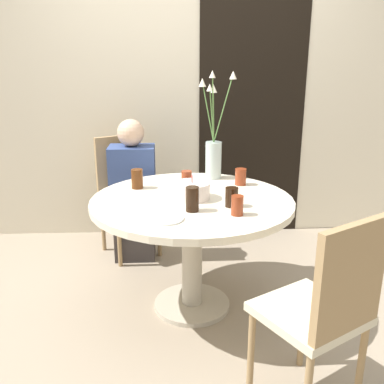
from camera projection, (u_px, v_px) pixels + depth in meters
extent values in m
plane|color=gray|center=(192.00, 306.00, 2.74)|extent=(16.00, 16.00, 0.00)
cube|color=beige|center=(184.00, 86.00, 3.59)|extent=(8.00, 0.05, 2.60)
cube|color=black|center=(252.00, 119.00, 3.67)|extent=(0.90, 0.01, 2.05)
cylinder|color=beige|center=(192.00, 202.00, 2.53)|extent=(1.20, 1.20, 0.04)
cylinder|color=#B7AD99|center=(192.00, 255.00, 2.64)|extent=(0.13, 0.13, 0.66)
cylinder|color=#B7AD99|center=(192.00, 304.00, 2.74)|extent=(0.48, 0.48, 0.03)
cube|color=beige|center=(129.00, 200.00, 3.36)|extent=(0.54, 0.54, 0.04)
cube|color=#997A51|center=(119.00, 164.00, 3.44)|extent=(0.35, 0.22, 0.46)
cylinder|color=#997A51|center=(119.00, 239.00, 3.21)|extent=(0.03, 0.03, 0.44)
cylinder|color=#997A51|center=(159.00, 230.00, 3.38)|extent=(0.03, 0.03, 0.44)
cylinder|color=#997A51|center=(103.00, 225.00, 3.49)|extent=(0.03, 0.03, 0.44)
cylinder|color=#997A51|center=(141.00, 217.00, 3.66)|extent=(0.03, 0.03, 0.44)
cube|color=beige|center=(309.00, 313.00, 1.86)|extent=(0.55, 0.55, 0.04)
cube|color=#997A51|center=(350.00, 279.00, 1.64)|extent=(0.35, 0.22, 0.46)
cylinder|color=#997A51|center=(303.00, 328.00, 2.15)|extent=(0.03, 0.03, 0.44)
cylinder|color=#997A51|center=(251.00, 352.00, 1.98)|extent=(0.03, 0.03, 0.44)
cylinder|color=#997A51|center=(361.00, 367.00, 1.88)|extent=(0.03, 0.03, 0.44)
cylinder|color=white|center=(192.00, 190.00, 2.51)|extent=(0.21, 0.21, 0.10)
cylinder|color=#E54C4C|center=(192.00, 179.00, 2.49)|extent=(0.01, 0.01, 0.04)
cylinder|color=#B2C6C1|center=(213.00, 160.00, 2.93)|extent=(0.11, 0.11, 0.25)
cylinder|color=#4C7538|center=(208.00, 112.00, 2.87)|extent=(0.08, 0.10, 0.39)
cone|color=silver|center=(202.00, 82.00, 2.85)|extent=(0.05, 0.05, 0.06)
cylinder|color=#4C7538|center=(213.00, 110.00, 2.73)|extent=(0.04, 0.19, 0.45)
cone|color=silver|center=(212.00, 74.00, 2.58)|extent=(0.04, 0.04, 0.04)
cylinder|color=#4C7538|center=(214.00, 115.00, 2.88)|extent=(0.01, 0.10, 0.35)
cone|color=silver|center=(213.00, 88.00, 2.87)|extent=(0.05, 0.05, 0.06)
cylinder|color=#4C7538|center=(223.00, 109.00, 2.88)|extent=(0.14, 0.11, 0.44)
cone|color=silver|center=(233.00, 75.00, 2.87)|extent=(0.05, 0.05, 0.06)
cylinder|color=#4C7538|center=(212.00, 115.00, 2.81)|extent=(0.04, 0.05, 0.36)
cone|color=silver|center=(210.00, 87.00, 2.74)|extent=(0.04, 0.04, 0.05)
cylinder|color=white|center=(165.00, 219.00, 2.19)|extent=(0.19, 0.19, 0.01)
cylinder|color=maroon|center=(241.00, 177.00, 2.79)|extent=(0.07, 0.07, 0.11)
cylinder|color=black|center=(232.00, 197.00, 2.37)|extent=(0.07, 0.07, 0.11)
cylinder|color=#51280F|center=(137.00, 179.00, 2.71)|extent=(0.07, 0.07, 0.12)
cylinder|color=black|center=(192.00, 199.00, 2.30)|extent=(0.07, 0.07, 0.14)
cylinder|color=maroon|center=(187.00, 181.00, 2.66)|extent=(0.07, 0.07, 0.13)
cylinder|color=maroon|center=(237.00, 205.00, 2.24)|extent=(0.06, 0.06, 0.11)
cube|color=#383333|center=(135.00, 229.00, 3.36)|extent=(0.31, 0.24, 0.48)
cube|color=#33477F|center=(132.00, 174.00, 3.23)|extent=(0.34, 0.24, 0.42)
sphere|color=#D1A889|center=(131.00, 133.00, 3.14)|extent=(0.20, 0.20, 0.20)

